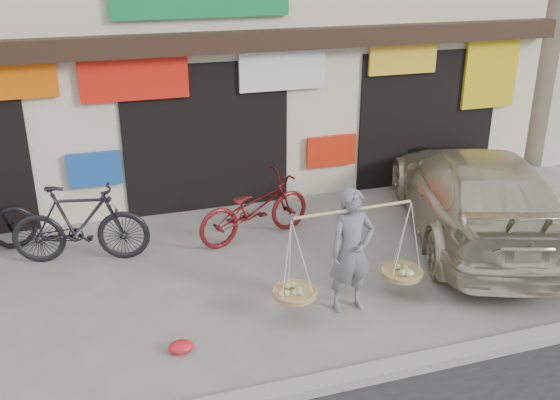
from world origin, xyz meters
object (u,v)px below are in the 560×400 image
object	(u,v)px
street_vendor	(351,255)
bike_2	(255,208)
suv	(475,193)
bike_1	(80,224)

from	to	relation	value
street_vendor	bike_2	bearing A→B (deg)	101.59
bike_2	suv	xyz separation A→B (m)	(3.52, -1.01, 0.21)
street_vendor	bike_1	distance (m)	4.23
street_vendor	bike_2	world-z (taller)	street_vendor
bike_2	suv	size ratio (longest dim) A/B	0.37
suv	bike_2	bearing A→B (deg)	2.95
street_vendor	suv	distance (m)	3.27
bike_1	bike_2	distance (m)	2.76
bike_2	suv	distance (m)	3.66
bike_2	suv	world-z (taller)	suv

